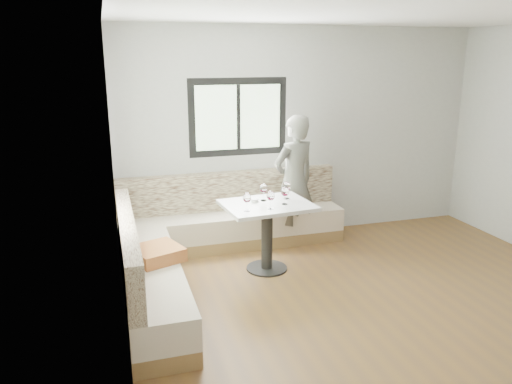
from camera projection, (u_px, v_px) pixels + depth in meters
room at (396, 172)px, 4.48m from camera, size 5.01×5.01×2.81m
banquette at (201, 242)px, 5.77m from camera, size 2.90×2.80×0.95m
table at (267, 220)px, 5.69m from camera, size 1.04×0.84×0.80m
person at (294, 181)px, 6.40m from camera, size 0.72×0.59×1.71m
olive_ramekin at (255, 200)px, 5.70m from camera, size 0.09×0.09×0.04m
wine_glass_a at (247, 198)px, 5.33m from camera, size 0.09×0.09×0.20m
wine_glass_b at (271, 196)px, 5.41m from camera, size 0.09×0.09×0.20m
wine_glass_c at (285, 192)px, 5.57m from camera, size 0.09×0.09×0.20m
wine_glass_d at (264, 189)px, 5.71m from camera, size 0.09×0.09×0.20m
wine_glass_e at (287, 187)px, 5.79m from camera, size 0.09×0.09×0.20m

